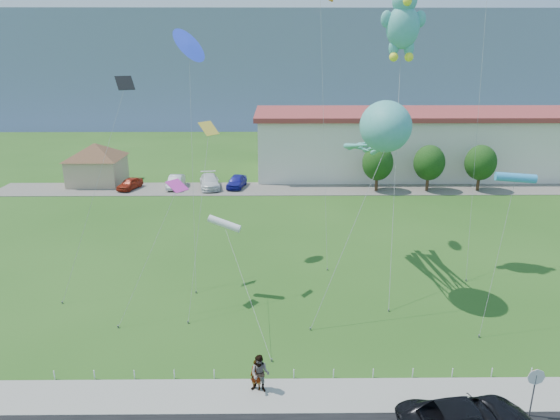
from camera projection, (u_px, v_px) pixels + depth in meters
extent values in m
plane|color=#214C15|center=(312.00, 362.00, 26.37)|extent=(160.00, 160.00, 0.00)
cube|color=gray|center=(316.00, 396.00, 23.73)|extent=(80.00, 2.50, 0.10)
cube|color=#59544C|center=(291.00, 189.00, 59.72)|extent=(70.00, 6.00, 0.06)
cube|color=slate|center=(282.00, 64.00, 136.96)|extent=(160.00, 50.00, 25.00)
cube|color=tan|center=(97.00, 171.00, 61.88)|extent=(6.00, 6.00, 3.20)
pyramid|color=brown|center=(95.00, 151.00, 61.12)|extent=(9.20, 9.20, 1.80)
cube|color=beige|center=(481.00, 144.00, 67.39)|extent=(60.00, 14.00, 7.60)
cube|color=maroon|center=(485.00, 113.00, 66.15)|extent=(61.00, 15.00, 0.60)
cylinder|color=slate|center=(533.00, 396.00, 22.12)|extent=(0.07, 0.07, 2.20)
cylinder|color=red|center=(536.00, 377.00, 21.82)|extent=(0.76, 0.04, 0.76)
cylinder|color=white|center=(536.00, 377.00, 21.80)|extent=(0.80, 0.02, 0.80)
cylinder|color=white|center=(54.00, 375.00, 24.93)|extent=(0.05, 0.05, 0.50)
cylinder|color=white|center=(94.00, 375.00, 24.95)|extent=(0.05, 0.05, 0.50)
cylinder|color=white|center=(134.00, 375.00, 24.97)|extent=(0.05, 0.05, 0.50)
cylinder|color=white|center=(174.00, 374.00, 24.99)|extent=(0.05, 0.05, 0.50)
cylinder|color=white|center=(214.00, 374.00, 25.00)|extent=(0.05, 0.05, 0.50)
cylinder|color=white|center=(254.00, 374.00, 25.02)|extent=(0.05, 0.05, 0.50)
cylinder|color=white|center=(294.00, 374.00, 25.04)|extent=(0.05, 0.05, 0.50)
cylinder|color=white|center=(334.00, 373.00, 25.06)|extent=(0.05, 0.05, 0.50)
cylinder|color=white|center=(373.00, 373.00, 25.08)|extent=(0.05, 0.05, 0.50)
cylinder|color=white|center=(413.00, 373.00, 25.10)|extent=(0.05, 0.05, 0.50)
cylinder|color=white|center=(452.00, 373.00, 25.12)|extent=(0.05, 0.05, 0.50)
cylinder|color=white|center=(492.00, 372.00, 25.13)|extent=(0.05, 0.05, 0.50)
cylinder|color=white|center=(531.00, 372.00, 25.15)|extent=(0.05, 0.05, 0.50)
cylinder|color=#3F2B19|center=(377.00, 182.00, 58.53)|extent=(0.36, 0.36, 2.20)
ellipsoid|color=#14380F|center=(378.00, 163.00, 57.84)|extent=(3.60, 3.60, 4.14)
cylinder|color=#3F2B19|center=(427.00, 182.00, 58.59)|extent=(0.36, 0.36, 2.20)
ellipsoid|color=#14380F|center=(429.00, 163.00, 57.89)|extent=(3.60, 3.60, 4.14)
cylinder|color=#3F2B19|center=(478.00, 182.00, 58.64)|extent=(0.36, 0.36, 2.20)
ellipsoid|color=#14380F|center=(481.00, 163.00, 57.95)|extent=(3.60, 3.60, 4.14)
imported|color=gray|center=(256.00, 375.00, 23.89)|extent=(0.62, 0.45, 1.58)
imported|color=gray|center=(260.00, 374.00, 23.72)|extent=(1.09, 0.94, 1.92)
imported|color=maroon|center=(130.00, 184.00, 59.30)|extent=(2.71, 4.19, 1.33)
imported|color=silver|center=(176.00, 182.00, 59.89)|extent=(1.58, 4.47, 1.47)
imported|color=white|center=(209.00, 181.00, 59.85)|extent=(3.11, 5.70, 1.57)
imported|color=#1B1A91|center=(237.00, 181.00, 60.06)|extent=(2.55, 4.64, 1.49)
ellipsoid|color=teal|center=(385.00, 126.00, 30.45)|extent=(3.13, 4.07, 3.13)
sphere|color=white|center=(381.00, 124.00, 29.17)|extent=(0.49, 0.49, 0.49)
sphere|color=white|center=(400.00, 124.00, 29.18)|extent=(0.49, 0.49, 0.49)
cylinder|color=slate|center=(310.00, 329.00, 29.42)|extent=(0.10, 0.10, 0.16)
cylinder|color=gray|center=(349.00, 234.00, 29.56)|extent=(4.73, 3.64, 10.39)
ellipsoid|color=teal|center=(403.00, 27.00, 34.39)|extent=(2.32, 1.97, 2.90)
sphere|color=teal|center=(405.00, 1.00, 33.88)|extent=(1.70, 1.70, 1.70)
sphere|color=#FFFD28|center=(407.00, 1.00, 33.22)|extent=(0.62, 0.62, 0.62)
ellipsoid|color=teal|center=(387.00, 19.00, 34.22)|extent=(0.80, 0.57, 1.12)
ellipsoid|color=teal|center=(420.00, 19.00, 34.24)|extent=(0.80, 0.57, 1.12)
ellipsoid|color=teal|center=(394.00, 48.00, 34.79)|extent=(0.71, 0.62, 1.16)
ellipsoid|color=teal|center=(409.00, 48.00, 34.80)|extent=(0.71, 0.62, 1.16)
sphere|color=#FFFD28|center=(394.00, 57.00, 34.81)|extent=(0.62, 0.62, 0.62)
sphere|color=#FFFD28|center=(409.00, 57.00, 34.82)|extent=(0.62, 0.62, 0.62)
cylinder|color=slate|center=(389.00, 310.00, 31.52)|extent=(0.10, 0.10, 0.16)
cylinder|color=gray|center=(395.00, 178.00, 33.27)|extent=(1.71, 8.49, 15.01)
cylinder|color=#2E90CF|center=(516.00, 178.00, 28.24)|extent=(0.50, 2.25, 0.87)
cylinder|color=slate|center=(479.00, 336.00, 28.64)|extent=(0.10, 0.10, 0.16)
cylinder|color=gray|center=(497.00, 258.00, 28.46)|extent=(1.97, 2.39, 8.53)
cube|color=#D52FA6|center=(177.00, 186.00, 30.89)|extent=(1.29, 1.29, 0.86)
cylinder|color=slate|center=(118.00, 327.00, 29.65)|extent=(0.10, 0.10, 0.16)
cylinder|color=gray|center=(148.00, 256.00, 30.29)|extent=(3.32, 3.74, 7.41)
cylinder|color=slate|center=(466.00, 280.00, 35.69)|extent=(0.10, 0.10, 0.16)
cylinder|color=gray|center=(477.00, 126.00, 35.60)|extent=(1.66, 6.53, 20.96)
cube|color=yellow|center=(209.00, 128.00, 31.63)|extent=(1.29, 1.29, 0.86)
cylinder|color=slate|center=(188.00, 322.00, 30.14)|extent=(0.10, 0.10, 0.16)
cylinder|color=gray|center=(199.00, 224.00, 30.90)|extent=(1.11, 5.06, 10.70)
cube|color=black|center=(125.00, 83.00, 32.59)|extent=(1.29, 1.29, 0.86)
cylinder|color=slate|center=(62.00, 302.00, 32.51)|extent=(0.10, 0.10, 0.16)
cylinder|color=gray|center=(94.00, 193.00, 32.57)|extent=(4.14, 4.41, 13.39)
cylinder|color=silver|center=(224.00, 224.00, 32.45)|extent=(0.50, 2.25, 0.87)
cylinder|color=slate|center=(272.00, 360.00, 26.42)|extent=(0.10, 0.10, 0.16)
cylinder|color=gray|center=(246.00, 286.00, 29.45)|extent=(3.13, 7.94, 4.66)
cylinder|color=slate|center=(327.00, 269.00, 37.44)|extent=(0.10, 0.10, 0.16)
cylinder|color=gray|center=(324.00, 127.00, 37.81)|extent=(0.43, 7.22, 20.11)
cone|color=blue|center=(189.00, 45.00, 36.13)|extent=(1.80, 1.33, 1.33)
cylinder|color=slate|center=(196.00, 292.00, 33.92)|extent=(0.10, 0.10, 0.16)
cylinder|color=gray|center=(192.00, 165.00, 35.04)|extent=(0.85, 7.46, 15.82)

